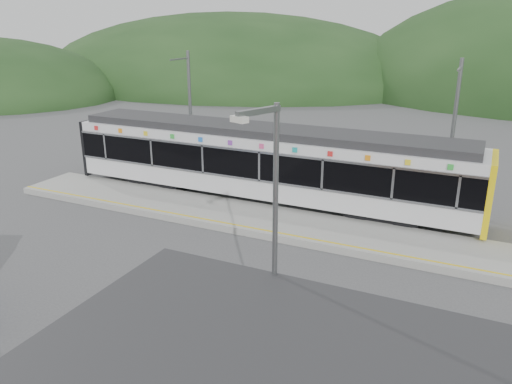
% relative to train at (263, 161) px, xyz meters
% --- Properties ---
extents(ground, '(120.00, 120.00, 0.00)m').
position_rel_train_xyz_m(ground, '(1.25, -6.00, -2.06)').
color(ground, '#4C4C4F').
rests_on(ground, ground).
extents(hills, '(146.00, 149.00, 26.00)m').
position_rel_train_xyz_m(hills, '(7.44, -0.71, -2.06)').
color(hills, '#1E3D19').
rests_on(hills, ground).
extents(platform, '(26.00, 3.20, 0.30)m').
position_rel_train_xyz_m(platform, '(1.25, -2.70, -1.91)').
color(platform, '#9E9E99').
rests_on(platform, ground).
extents(yellow_line, '(26.00, 0.10, 0.01)m').
position_rel_train_xyz_m(yellow_line, '(1.25, -4.00, -1.76)').
color(yellow_line, yellow).
rests_on(yellow_line, platform).
extents(train, '(20.44, 3.01, 3.74)m').
position_rel_train_xyz_m(train, '(0.00, 0.00, 0.00)').
color(train, black).
rests_on(train, ground).
extents(catenary_mast_west, '(0.18, 1.80, 7.00)m').
position_rel_train_xyz_m(catenary_mast_west, '(-5.75, 2.56, 1.58)').
color(catenary_mast_west, slate).
rests_on(catenary_mast_west, ground).
extents(catenary_mast_east, '(0.18, 1.80, 7.00)m').
position_rel_train_xyz_m(catenary_mast_east, '(8.25, 2.56, 1.58)').
color(catenary_mast_east, slate).
rests_on(catenary_mast_east, ground).
extents(lamp_post, '(0.51, 1.24, 6.90)m').
position_rel_train_xyz_m(lamp_post, '(5.73, -12.10, 2.03)').
color(lamp_post, slate).
rests_on(lamp_post, ground).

